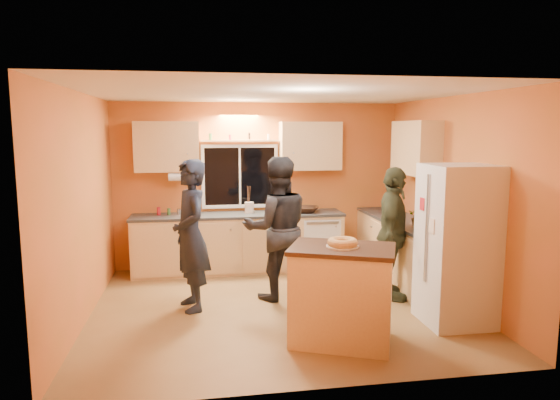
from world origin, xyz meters
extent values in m
plane|color=brown|center=(0.00, 0.00, 0.00)|extent=(4.50, 4.50, 0.00)
cube|color=#D86A37|center=(0.00, 2.00, 1.30)|extent=(4.50, 0.04, 2.60)
cube|color=#D86A37|center=(0.00, -2.00, 1.30)|extent=(4.50, 0.04, 2.60)
cube|color=#D86A37|center=(-2.25, 0.00, 1.30)|extent=(0.04, 4.00, 2.60)
cube|color=#D86A37|center=(2.25, 0.00, 1.30)|extent=(0.04, 4.00, 2.60)
cube|color=white|center=(0.00, 0.00, 2.60)|extent=(4.50, 4.00, 0.02)
cube|color=black|center=(-0.30, 1.99, 1.45)|extent=(1.10, 0.02, 0.90)
cube|color=white|center=(-0.30, 1.97, 1.45)|extent=(1.20, 0.04, 1.00)
cube|color=tan|center=(-1.40, 1.83, 1.92)|extent=(0.95, 0.33, 0.75)
cube|color=tan|center=(0.80, 1.83, 1.92)|extent=(0.95, 0.33, 0.75)
cube|color=tan|center=(2.08, 0.80, 1.92)|extent=(0.33, 1.00, 0.75)
cylinder|color=silver|center=(-1.25, 1.72, 1.48)|extent=(0.27, 0.12, 0.12)
cube|color=tan|center=(-0.35, 1.70, 0.43)|extent=(3.20, 0.60, 0.86)
cube|color=#282B2D|center=(-0.35, 1.70, 0.88)|extent=(3.24, 0.62, 0.04)
cube|color=tan|center=(1.95, 1.70, 0.43)|extent=(0.60, 0.60, 0.86)
cube|color=#282B2D|center=(1.95, 1.70, 0.88)|extent=(0.62, 0.62, 0.04)
cube|color=tan|center=(1.95, 0.50, 0.43)|extent=(0.60, 1.80, 0.86)
cube|color=#282B2D|center=(1.95, 0.50, 0.88)|extent=(0.62, 1.84, 0.04)
cube|color=silver|center=(1.89, -0.80, 0.90)|extent=(0.72, 0.70, 1.80)
cube|color=tan|center=(0.47, -1.10, 0.49)|extent=(1.18, 1.00, 0.97)
cube|color=black|center=(0.47, -1.10, 0.98)|extent=(1.23, 1.06, 0.04)
torus|color=tan|center=(0.47, -1.10, 1.05)|extent=(0.31, 0.31, 0.09)
imported|color=black|center=(-1.05, 0.14, 0.92)|extent=(0.60, 0.76, 1.83)
imported|color=black|center=(0.04, 0.36, 0.92)|extent=(0.93, 0.74, 1.84)
imported|color=#303522|center=(1.50, 0.11, 0.86)|extent=(0.81, 1.09, 1.71)
imported|color=black|center=(0.71, 1.65, 0.95)|extent=(0.46, 0.46, 0.09)
cylinder|color=beige|center=(-0.18, 1.75, 0.99)|extent=(0.14, 0.14, 0.17)
imported|color=gray|center=(1.87, 0.13, 1.06)|extent=(0.36, 0.34, 0.32)
cube|color=red|center=(1.96, 0.26, 0.94)|extent=(0.17, 0.14, 0.07)
camera|label=1|loc=(-0.96, -5.84, 2.17)|focal=32.00mm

